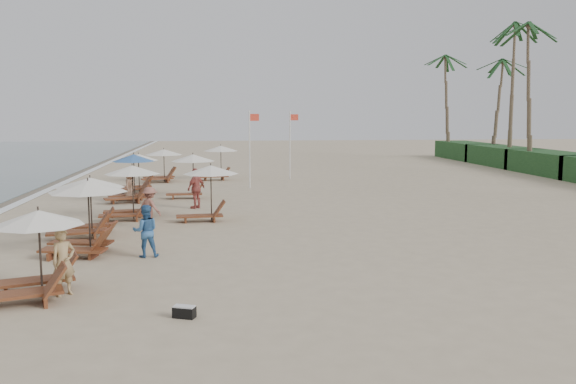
{
  "coord_description": "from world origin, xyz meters",
  "views": [
    {
      "loc": [
        -1.69,
        -18.22,
        4.25
      ],
      "look_at": [
        1.0,
        4.49,
        1.3
      ],
      "focal_mm": 37.6,
      "sensor_mm": 36.0,
      "label": 1
    }
  ],
  "objects": [
    {
      "name": "beachgoer_mid_a",
      "position": [
        -3.84,
        -0.14,
        0.79
      ],
      "size": [
        0.84,
        0.7,
        1.58
      ],
      "primitive_type": "imported",
      "rotation": [
        0.0,
        0.0,
        3.28
      ],
      "color": "#316095",
      "rests_on": "ground"
    },
    {
      "name": "foam_line",
      "position": [
        -11.2,
        10.0,
        0.01
      ],
      "size": [
        0.5,
        140.0,
        0.02
      ],
      "primitive_type": "cube",
      "color": "white",
      "rests_on": "ground"
    },
    {
      "name": "ground",
      "position": [
        0.0,
        0.0,
        0.0
      ],
      "size": [
        160.0,
        160.0,
        0.0
      ],
      "primitive_type": "plane",
      "color": "tan",
      "rests_on": "ground"
    },
    {
      "name": "lounger_station_2",
      "position": [
        -6.31,
        3.24,
        1.08
      ],
      "size": [
        2.7,
        2.39,
        2.07
      ],
      "color": "brown",
      "rests_on": "ground"
    },
    {
      "name": "lounger_station_1",
      "position": [
        -5.8,
        0.45,
        1.17
      ],
      "size": [
        2.66,
        2.37,
        2.27
      ],
      "color": "brown",
      "rests_on": "ground"
    },
    {
      "name": "lounger_station_4",
      "position": [
        -5.96,
        11.72,
        1.08
      ],
      "size": [
        2.52,
        2.38,
        2.33
      ],
      "color": "brown",
      "rests_on": "ground"
    },
    {
      "name": "lounger_station_5",
      "position": [
        -6.18,
        15.36,
        1.03
      ],
      "size": [
        2.58,
        2.35,
        2.1
      ],
      "color": "brown",
      "rests_on": "ground"
    },
    {
      "name": "lounger_station_3",
      "position": [
        -5.32,
        6.71,
        1.15
      ],
      "size": [
        2.52,
        2.25,
        2.19
      ],
      "color": "brown",
      "rests_on": "ground"
    },
    {
      "name": "lounger_station_0",
      "position": [
        -6.04,
        -4.0,
        0.98
      ],
      "size": [
        2.55,
        2.45,
        2.07
      ],
      "color": "brown",
      "rests_on": "ground"
    },
    {
      "name": "inland_station_2",
      "position": [
        -1.6,
        21.16,
        1.43
      ],
      "size": [
        2.62,
        2.24,
        2.22
      ],
      "color": "brown",
      "rests_on": "ground"
    },
    {
      "name": "lounger_station_6",
      "position": [
        -5.24,
        20.45,
        1.07
      ],
      "size": [
        2.67,
        2.39,
        2.06
      ],
      "color": "brown",
      "rests_on": "ground"
    },
    {
      "name": "inland_station_0",
      "position": [
        -2.11,
        5.9,
        1.44
      ],
      "size": [
        2.6,
        2.24,
        2.22
      ],
      "color": "brown",
      "rests_on": "ground"
    },
    {
      "name": "beachgoer_far_b",
      "position": [
        -5.99,
        12.0,
        0.75
      ],
      "size": [
        0.66,
        0.84,
        1.5
      ],
      "primitive_type": "imported",
      "rotation": [
        0.0,
        0.0,
        1.3
      ],
      "color": "#9E7255",
      "rests_on": "ground"
    },
    {
      "name": "inland_station_1",
      "position": [
        -3.07,
        12.69,
        1.45
      ],
      "size": [
        2.56,
        2.24,
        2.22
      ],
      "color": "brown",
      "rests_on": "ground"
    },
    {
      "name": "beachgoer_far_a",
      "position": [
        -2.64,
        9.19,
        0.92
      ],
      "size": [
        1.03,
        1.12,
        1.84
      ],
      "primitive_type": "imported",
      "rotation": [
        0.0,
        0.0,
        4.03
      ],
      "color": "#A84B43",
      "rests_on": "ground"
    },
    {
      "name": "flag_pole_far",
      "position": [
        3.15,
        21.26,
        2.47
      ],
      "size": [
        0.59,
        0.08,
        4.46
      ],
      "color": "silver",
      "rests_on": "ground"
    },
    {
      "name": "beachgoer_mid_b",
      "position": [
        -4.21,
        4.6,
        0.78
      ],
      "size": [
        1.14,
        1.08,
        1.55
      ],
      "primitive_type": "imported",
      "rotation": [
        0.0,
        0.0,
        2.46
      ],
      "color": "#905749",
      "rests_on": "ground"
    },
    {
      "name": "flag_pole_near",
      "position": [
        0.23,
        16.47,
        2.48
      ],
      "size": [
        0.6,
        0.08,
        4.48
      ],
      "color": "silver",
      "rests_on": "ground"
    },
    {
      "name": "duffel_bag",
      "position": [
        -2.42,
        -5.8,
        0.13
      ],
      "size": [
        0.51,
        0.38,
        0.26
      ],
      "color": "black",
      "rests_on": "ground"
    },
    {
      "name": "beachgoer_near",
      "position": [
        -5.31,
        -3.86,
        0.8
      ],
      "size": [
        0.69,
        0.67,
        1.6
      ],
      "primitive_type": "imported",
      "rotation": [
        0.0,
        0.0,
        0.71
      ],
      "color": "#A28557",
      "rests_on": "ground"
    }
  ]
}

